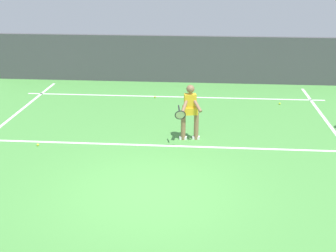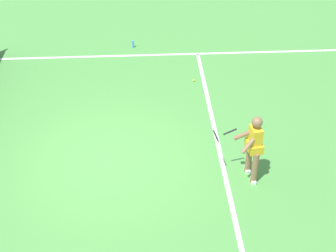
% 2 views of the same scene
% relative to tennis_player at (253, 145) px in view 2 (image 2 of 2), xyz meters
% --- Properties ---
extents(ground_plane, '(25.02, 25.02, 0.00)m').
position_rel_tennis_player_xyz_m(ground_plane, '(0.75, 3.02, -0.85)').
color(ground_plane, '#4C9342').
extents(service_line_marking, '(9.82, 0.10, 0.01)m').
position_rel_tennis_player_xyz_m(service_line_marking, '(0.75, 0.50, -0.84)').
color(service_line_marking, white).
rests_on(service_line_marking, ground).
extents(sideline_right_marking, '(0.10, 17.25, 0.01)m').
position_rel_tennis_player_xyz_m(sideline_right_marking, '(5.66, 3.02, -0.84)').
color(sideline_right_marking, white).
rests_on(sideline_right_marking, ground).
extents(tennis_player, '(0.72, 1.02, 1.55)m').
position_rel_tennis_player_xyz_m(tennis_player, '(0.00, 0.00, 0.00)').
color(tennis_player, '#8C6647').
rests_on(tennis_player, ground).
extents(tennis_ball_near, '(0.07, 0.07, 0.07)m').
position_rel_tennis_player_xyz_m(tennis_ball_near, '(4.01, 0.79, -0.81)').
color(tennis_ball_near, '#D1E533').
rests_on(tennis_ball_near, ground).
extents(water_bottle, '(0.07, 0.07, 0.24)m').
position_rel_tennis_player_xyz_m(water_bottle, '(6.21, 2.50, -0.73)').
color(water_bottle, '#4C9EE5').
rests_on(water_bottle, ground).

